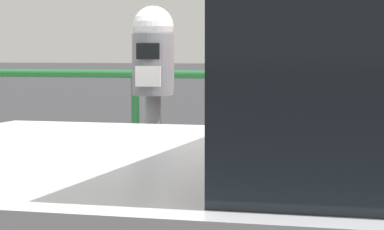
# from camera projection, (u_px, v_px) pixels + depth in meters

# --- Properties ---
(parking_meter) EXTENTS (0.19, 0.20, 1.46)m
(parking_meter) POSITION_uv_depth(u_px,v_px,m) (153.00, 91.00, 3.92)
(parking_meter) COLOR slate
(parking_meter) RESTS_ON sidewalk_curb
(pedestrian_at_meter) EXTENTS (0.62, 0.73, 1.76)m
(pedestrian_at_meter) POSITION_uv_depth(u_px,v_px,m) (294.00, 108.00, 3.91)
(pedestrian_at_meter) COLOR slate
(pedestrian_at_meter) RESTS_ON sidewalk_curb
(background_railing) EXTENTS (24.06, 0.06, 1.11)m
(background_railing) POSITION_uv_depth(u_px,v_px,m) (277.00, 114.00, 6.43)
(background_railing) COLOR #1E602D
(background_railing) RESTS_ON sidewalk_curb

